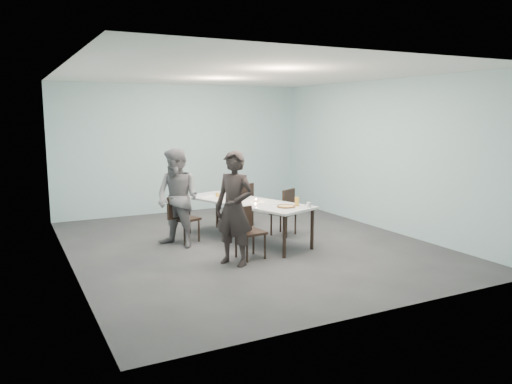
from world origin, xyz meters
name	(u,v)px	position (x,y,z in m)	size (l,w,h in m)	color
ground	(248,244)	(0.00, 0.00, 0.00)	(7.00, 7.00, 0.00)	#333335
room_shell	(247,131)	(0.00, 0.00, 2.03)	(6.02, 7.02, 3.01)	#A7CED2
table	(247,204)	(0.10, 0.23, 0.69)	(1.72, 2.75, 0.75)	white
chair_near_left	(246,229)	(-0.42, -0.81, 0.50)	(0.63, 0.46, 0.87)	black
chair_far_left	(182,216)	(-1.01, 0.65, 0.50)	(0.65, 0.54, 0.87)	black
chair_near_right	(286,209)	(1.00, 0.36, 0.50)	(0.65, 0.57, 0.87)	black
chair_far_right	(244,202)	(0.60, 1.41, 0.50)	(0.65, 0.56, 0.87)	black
diner_near	(234,208)	(-0.71, -0.98, 0.89)	(0.65, 0.42, 1.77)	black
diner_far	(178,198)	(-1.15, 0.43, 0.87)	(0.84, 0.66, 1.73)	slate
pizza	(286,207)	(0.40, -0.67, 0.77)	(0.34, 0.34, 0.04)	white
side_plate	(275,204)	(0.39, -0.29, 0.76)	(0.18, 0.18, 0.01)	white
beer_glass	(297,202)	(0.65, -0.61, 0.82)	(0.08, 0.08, 0.15)	gold
water_tumbler	(309,205)	(0.75, -0.84, 0.80)	(0.08, 0.08, 0.09)	silver
tealight	(256,200)	(0.21, 0.09, 0.77)	(0.06, 0.06, 0.05)	silver
amber_tumbler	(217,195)	(-0.21, 0.89, 0.79)	(0.07, 0.07, 0.08)	gold
menu	(209,197)	(-0.37, 0.95, 0.75)	(0.30, 0.22, 0.01)	silver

